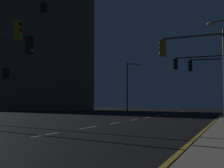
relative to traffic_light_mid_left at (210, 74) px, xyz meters
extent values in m
plane|color=black|center=(-4.76, -10.87, -3.76)|extent=(112.00, 112.00, 0.00)
cube|color=silver|center=(-4.76, -19.37, -3.75)|extent=(0.14, 2.00, 0.01)
cube|color=silver|center=(-4.76, -15.37, -3.75)|extent=(0.14, 2.00, 0.01)
cube|color=silver|center=(-4.76, -11.37, -3.75)|extent=(0.14, 2.00, 0.01)
cube|color=silver|center=(-4.76, -7.37, -3.75)|extent=(0.14, 2.00, 0.01)
cube|color=silver|center=(-4.76, -3.37, -3.75)|extent=(0.14, 2.00, 0.01)
cube|color=silver|center=(-4.76, 0.63, -3.75)|extent=(0.14, 2.00, 0.01)
cube|color=silver|center=(-4.76, 4.63, -3.75)|extent=(0.14, 2.00, 0.01)
cube|color=silver|center=(-4.76, 8.63, -3.75)|extent=(0.14, 2.00, 0.01)
cube|color=silver|center=(-4.76, 12.63, -3.75)|extent=(0.14, 2.00, 0.01)
cube|color=silver|center=(-4.76, 16.63, -3.75)|extent=(0.14, 2.00, 0.01)
cube|color=gold|center=(0.73, -5.87, -3.75)|extent=(0.14, 53.00, 0.01)
cylinder|color=#2D3033|center=(-0.08, -0.01, 1.30)|extent=(3.07, 0.36, 0.11)
cube|color=black|center=(-1.61, -0.13, 0.77)|extent=(0.31, 0.36, 0.95)
sphere|color=black|center=(-1.77, -0.14, 1.07)|extent=(0.20, 0.20, 0.20)
sphere|color=black|center=(-1.77, -0.14, 0.77)|extent=(0.20, 0.20, 0.20)
sphere|color=#19D84C|center=(-1.77, -0.14, 0.47)|extent=(0.20, 0.20, 0.20)
cylinder|color=#2D3033|center=(-9.62, -15.22, 1.12)|extent=(2.61, 0.24, 0.11)
cube|color=black|center=(-8.32, -15.29, 0.59)|extent=(0.30, 0.35, 0.95)
sphere|color=black|center=(-8.16, -15.29, 0.89)|extent=(0.20, 0.20, 0.20)
sphere|color=black|center=(-8.16, -15.29, 0.59)|extent=(0.20, 0.20, 0.20)
sphere|color=#19D84C|center=(-8.16, -15.29, 0.29)|extent=(0.20, 0.20, 0.20)
cylinder|color=#38383D|center=(-0.66, -0.87, 1.44)|extent=(4.37, 0.54, 0.11)
cube|color=black|center=(-2.84, -0.66, 0.91)|extent=(0.31, 0.37, 0.95)
sphere|color=black|center=(-3.00, -0.64, 1.21)|extent=(0.20, 0.20, 0.20)
sphere|color=black|center=(-3.00, -0.64, 0.91)|extent=(0.20, 0.20, 0.20)
sphere|color=#19D84C|center=(-3.00, -0.64, 0.61)|extent=(0.20, 0.20, 0.20)
cube|color=olive|center=(-7.88, -16.93, 1.02)|extent=(0.31, 0.36, 0.95)
sphere|color=black|center=(-7.73, -16.91, 1.32)|extent=(0.20, 0.20, 0.20)
sphere|color=black|center=(-7.73, -16.91, 1.02)|extent=(0.20, 0.20, 0.20)
sphere|color=#19D84C|center=(-7.73, -16.91, 0.72)|extent=(0.20, 0.20, 0.20)
cylinder|color=#38383D|center=(-0.08, -11.94, 1.12)|extent=(3.32, 0.47, 0.11)
cube|color=olive|center=(-1.73, -11.76, 0.59)|extent=(0.32, 0.37, 0.95)
sphere|color=black|center=(-1.89, -11.75, 0.89)|extent=(0.20, 0.20, 0.20)
sphere|color=black|center=(-1.89, -11.75, 0.59)|extent=(0.20, 0.20, 0.20)
sphere|color=#19D84C|center=(-1.89, -11.75, 0.29)|extent=(0.20, 0.20, 0.20)
cylinder|color=#38383D|center=(1.46, -6.33, 3.19)|extent=(1.90, 0.74, 0.10)
ellipsoid|color=#F9D172|center=(0.53, -6.00, 3.09)|extent=(0.56, 0.36, 0.24)
cylinder|color=#4C4C51|center=(-11.42, 12.12, -0.48)|extent=(0.18, 0.18, 6.56)
cylinder|color=#2D3033|center=(-10.70, 12.47, 2.65)|extent=(1.47, 0.79, 0.10)
ellipsoid|color=#F9D172|center=(-9.99, 12.82, 2.55)|extent=(0.56, 0.36, 0.24)
cube|color=brown|center=(-31.09, 16.11, 8.64)|extent=(22.41, 9.10, 24.80)
cube|color=black|center=(-30.59, 11.53, 1.94)|extent=(1.10, 0.06, 1.50)
cube|color=black|center=(-24.10, 11.53, 11.44)|extent=(1.10, 0.06, 1.50)
camera|label=1|loc=(2.05, -30.61, -2.52)|focal=53.85mm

